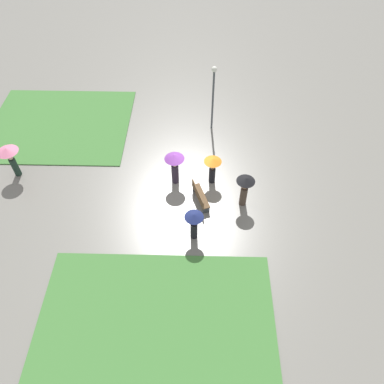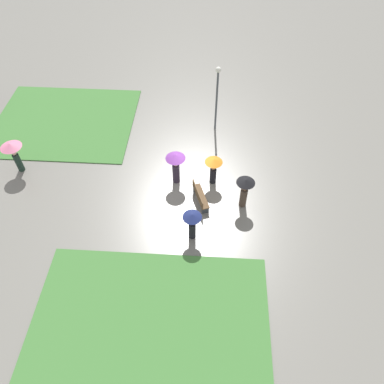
% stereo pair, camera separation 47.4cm
% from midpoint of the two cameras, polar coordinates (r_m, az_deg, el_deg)
% --- Properties ---
extents(ground_plane, '(90.00, 90.00, 0.00)m').
position_cam_midpoint_polar(ground_plane, '(20.76, -1.20, 1.20)').
color(ground_plane, slate).
extents(lawn_patch_near, '(6.30, 9.94, 0.06)m').
position_cam_midpoint_polar(lawn_patch_near, '(16.66, -6.33, -18.89)').
color(lawn_patch_near, '#427A38').
rests_on(lawn_patch_near, ground_plane).
extents(lawn_patch_far, '(7.39, 8.90, 0.06)m').
position_cam_midpoint_polar(lawn_patch_far, '(26.03, -19.99, 9.65)').
color(lawn_patch_far, '#427A38').
rests_on(lawn_patch_far, ground_plane).
extents(park_bench, '(1.80, 0.99, 0.90)m').
position_cam_midpoint_polar(park_bench, '(19.58, 0.50, -0.58)').
color(park_bench, brown).
rests_on(park_bench, ground_plane).
extents(lamp_post, '(0.32, 0.32, 4.33)m').
position_cam_midpoint_polar(lamp_post, '(22.64, 2.64, 15.19)').
color(lamp_post, '#474C51').
rests_on(lamp_post, ground_plane).
extents(crowd_person_orange, '(0.95, 0.95, 1.72)m').
position_cam_midpoint_polar(crowd_person_orange, '(20.09, 2.47, 3.89)').
color(crowd_person_orange, black).
rests_on(crowd_person_orange, ground_plane).
extents(crowd_person_navy, '(0.91, 0.91, 1.75)m').
position_cam_midpoint_polar(crowd_person_navy, '(17.67, -0.46, -4.65)').
color(crowd_person_navy, black).
rests_on(crowd_person_navy, ground_plane).
extents(crowd_person_black, '(0.94, 0.94, 1.94)m').
position_cam_midpoint_polar(crowd_person_black, '(19.07, 7.33, 0.66)').
color(crowd_person_black, '#47382D').
rests_on(crowd_person_black, ground_plane).
extents(crowd_person_purple, '(1.06, 1.06, 2.02)m').
position_cam_midpoint_polar(crowd_person_purple, '(19.93, -3.34, 4.37)').
color(crowd_person_purple, '#2D2333').
rests_on(crowd_person_purple, ground_plane).
extents(lone_walker_near_lawn, '(1.15, 1.15, 1.99)m').
position_cam_midpoint_polar(lone_walker_near_lawn, '(22.62, -26.61, 5.00)').
color(lone_walker_near_lawn, '#1E3328').
rests_on(lone_walker_near_lawn, ground_plane).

